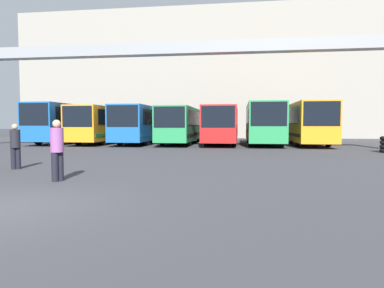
% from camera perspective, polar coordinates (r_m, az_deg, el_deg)
% --- Properties ---
extents(building_backdrop, '(46.77, 12.00, 15.82)m').
position_cam_1_polar(building_backdrop, '(47.73, 2.06, 10.86)').
color(building_backdrop, gray).
rests_on(building_backdrop, ground).
extents(overhead_gantry, '(30.69, 0.80, 6.64)m').
position_cam_1_polar(overhead_gantry, '(21.90, -5.12, 13.74)').
color(overhead_gantry, gray).
rests_on(overhead_gantry, ground).
extents(bus_slot_0, '(2.56, 10.57, 3.32)m').
position_cam_1_polar(bus_slot_0, '(32.24, -19.80, 3.57)').
color(bus_slot_0, '#1959A5').
rests_on(bus_slot_0, ground).
extents(bus_slot_1, '(2.50, 10.50, 3.09)m').
position_cam_1_polar(bus_slot_1, '(30.79, -14.24, 3.44)').
color(bus_slot_1, orange).
rests_on(bus_slot_1, ground).
extents(bus_slot_2, '(2.55, 11.51, 3.11)m').
position_cam_1_polar(bus_slot_2, '(30.17, -7.90, 3.55)').
color(bus_slot_2, '#1959A5').
rests_on(bus_slot_2, ground).
extents(bus_slot_3, '(2.44, 10.97, 3.00)m').
position_cam_1_polar(bus_slot_3, '(29.16, -1.63, 3.46)').
color(bus_slot_3, '#268C4C').
rests_on(bus_slot_3, ground).
extents(bus_slot_4, '(2.54, 12.45, 3.02)m').
position_cam_1_polar(bus_slot_4, '(29.53, 5.10, 3.47)').
color(bus_slot_4, red).
rests_on(bus_slot_4, ground).
extents(bus_slot_5, '(2.63, 10.21, 3.26)m').
position_cam_1_polar(bus_slot_5, '(28.45, 11.82, 3.69)').
color(bus_slot_5, '#268C4C').
rests_on(bus_slot_5, ground).
extents(bus_slot_6, '(2.58, 12.41, 3.27)m').
position_cam_1_polar(bus_slot_6, '(29.95, 18.15, 3.58)').
color(bus_slot_6, orange).
rests_on(bus_slot_6, ground).
extents(pedestrian_near_right, '(0.35, 0.35, 1.69)m').
position_cam_1_polar(pedestrian_near_right, '(14.29, -27.36, -0.17)').
color(pedestrian_near_right, black).
rests_on(pedestrian_near_right, ground).
extents(pedestrian_far_center, '(0.38, 0.38, 1.81)m').
position_cam_1_polar(pedestrian_far_center, '(10.75, -21.56, -0.73)').
color(pedestrian_far_center, black).
rests_on(pedestrian_far_center, ground).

